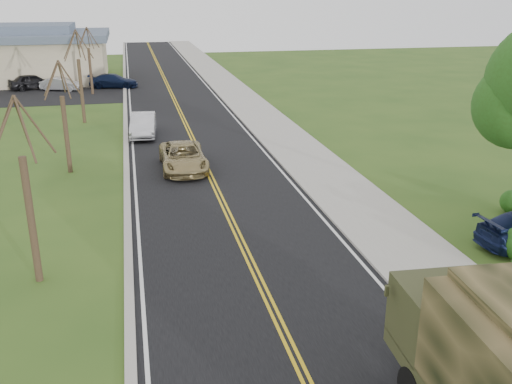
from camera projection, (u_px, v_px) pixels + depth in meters
name	position (u px, v px, depth m)	size (l,w,h in m)	color
road	(176.00, 103.00, 47.63)	(8.00, 120.00, 0.01)	black
curb_right	(225.00, 100.00, 48.46)	(0.30, 120.00, 0.12)	#9E998E
sidewalk_right	(245.00, 100.00, 48.82)	(3.20, 120.00, 0.10)	#9E998E
curb_left	(125.00, 105.00, 46.78)	(0.30, 120.00, 0.10)	#9E998E
bare_tree_a	(29.00, 205.00, 17.73)	(1.93, 2.26, 6.08)	#38281C
bare_tree_b	(65.00, 125.00, 28.82)	(1.83, 2.14, 5.73)	#38281C
bare_tree_c	(81.00, 83.00, 39.76)	(2.04, 2.39, 6.42)	#38281C
bare_tree_d	(90.00, 66.00, 50.88)	(1.88, 2.20, 5.91)	#38281C
commercial_building	(4.00, 55.00, 58.18)	(25.50, 21.50, 5.65)	tan
suv_champagne	(183.00, 157.00, 29.84)	(2.29, 4.96, 1.38)	#998756
sedan_silver	(143.00, 125.00, 36.75)	(1.53, 4.39, 1.45)	silver
lot_car_dark	(33.00, 81.00, 54.02)	(1.74, 4.32, 1.47)	black
lot_car_silver	(61.00, 84.00, 53.35)	(1.31, 3.75, 1.24)	#B2B1B7
lot_car_navy	(114.00, 81.00, 54.88)	(1.86, 4.58, 1.33)	#0F1937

